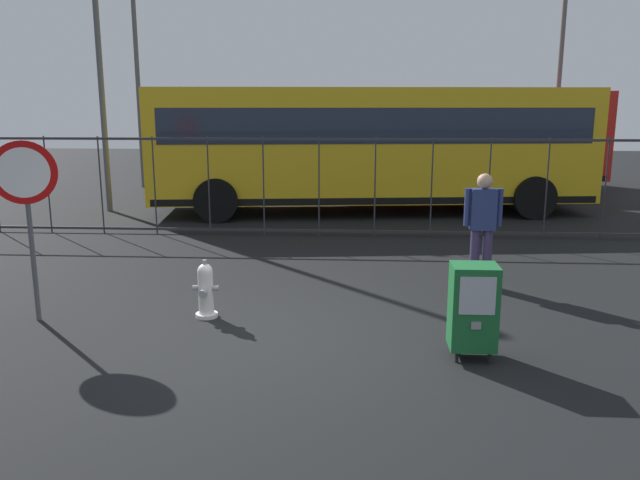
# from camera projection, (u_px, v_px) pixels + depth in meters

# --- Properties ---
(ground_plane) EXTENTS (60.00, 60.00, 0.00)m
(ground_plane) POSITION_uv_depth(u_px,v_px,m) (288.00, 337.00, 7.34)
(ground_plane) COLOR black
(fire_hydrant) EXTENTS (0.33, 0.32, 0.75)m
(fire_hydrant) POSITION_uv_depth(u_px,v_px,m) (206.00, 290.00, 7.97)
(fire_hydrant) COLOR silver
(fire_hydrant) RESTS_ON ground_plane
(newspaper_box_primary) EXTENTS (0.48, 0.42, 1.02)m
(newspaper_box_primary) POSITION_uv_depth(u_px,v_px,m) (473.00, 307.00, 6.64)
(newspaper_box_primary) COLOR black
(newspaper_box_primary) RESTS_ON ground_plane
(stop_sign) EXTENTS (0.71, 0.31, 2.23)m
(stop_sign) POSITION_uv_depth(u_px,v_px,m) (26.00, 193.00, 7.58)
(stop_sign) COLOR #4C4F54
(stop_sign) RESTS_ON ground_plane
(pedestrian) EXTENTS (0.55, 0.22, 1.67)m
(pedestrian) POSITION_uv_depth(u_px,v_px,m) (483.00, 223.00, 9.22)
(pedestrian) COLOR #382D51
(pedestrian) RESTS_ON ground_plane
(fence_barrier) EXTENTS (18.03, 0.04, 2.00)m
(fence_barrier) POSITION_uv_depth(u_px,v_px,m) (319.00, 186.00, 12.75)
(fence_barrier) COLOR #2D2D33
(fence_barrier) RESTS_ON ground_plane
(bus_near) EXTENTS (10.72, 3.73, 3.00)m
(bus_near) POSITION_uv_depth(u_px,v_px,m) (371.00, 143.00, 15.46)
(bus_near) COLOR gold
(bus_near) RESTS_ON ground_plane
(bus_far) EXTENTS (10.50, 2.79, 3.00)m
(bus_far) POSITION_uv_depth(u_px,v_px,m) (430.00, 133.00, 20.12)
(bus_far) COLOR red
(bus_far) RESTS_ON ground_plane
(street_light_near_left) EXTENTS (0.32, 0.32, 8.01)m
(street_light_near_left) POSITION_uv_depth(u_px,v_px,m) (96.00, 20.00, 14.95)
(street_light_near_left) COLOR #4C4F54
(street_light_near_left) RESTS_ON ground_plane
(street_light_near_right) EXTENTS (0.32, 0.32, 6.82)m
(street_light_near_right) POSITION_uv_depth(u_px,v_px,m) (561.00, 58.00, 19.11)
(street_light_near_right) COLOR #4C4F54
(street_light_near_right) RESTS_ON ground_plane
(street_light_far_left) EXTENTS (0.32, 0.32, 8.50)m
(street_light_far_left) POSITION_uv_depth(u_px,v_px,m) (135.00, 30.00, 19.34)
(street_light_far_left) COLOR #4C4F54
(street_light_far_left) RESTS_ON ground_plane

